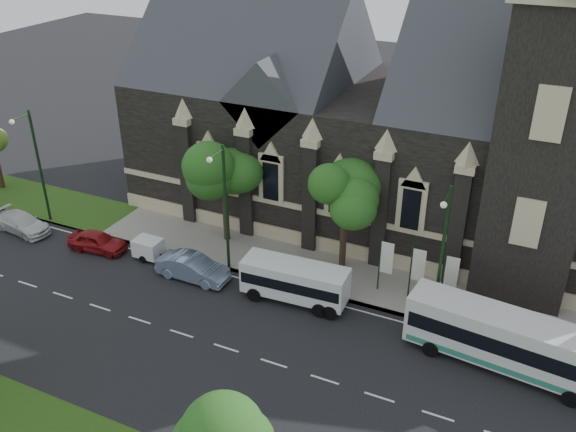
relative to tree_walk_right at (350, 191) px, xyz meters
The scene contains 17 objects.
ground 12.61m from the tree_walk_right, 106.69° to the right, with size 160.00×160.00×0.00m, color black.
sidewalk 6.69m from the tree_walk_right, 159.33° to the right, with size 80.00×5.00×0.15m, color gray.
museum 8.62m from the tree_walk_right, 76.72° to the left, with size 40.00×17.70×29.90m.
tree_walk_right is the anchor object (origin of this frame).
tree_walk_left 9.01m from the tree_walk_right, behind, with size 3.91×3.91×7.64m.
street_lamp_near 7.72m from the tree_walk_right, 28.06° to the right, with size 0.36×1.88×9.00m.
street_lamp_mid 8.10m from the tree_walk_right, 153.35° to the right, with size 0.36×1.88×9.00m.
street_lamp_far 23.50m from the tree_walk_right, behind, with size 0.36×1.88×9.00m.
banner_flag_left 4.92m from the tree_walk_right, 29.10° to the right, with size 0.90×0.10×4.00m.
banner_flag_center 6.36m from the tree_walk_right, 18.64° to the right, with size 0.90×0.10×4.00m.
banner_flag_right 8.05m from the tree_walk_right, 13.60° to the right, with size 0.90×0.10×4.00m.
tour_coach 13.36m from the tree_walk_right, 26.64° to the right, with size 11.38×3.57×3.27m.
shuttle_bus 6.70m from the tree_walk_right, 108.15° to the right, with size 6.75×2.68×2.57m.
box_trailer 14.63m from the tree_walk_right, 160.32° to the right, with size 2.73×1.60×1.46m.
sedan 11.46m from the tree_walk_right, 147.83° to the right, with size 1.74×5.00×1.65m, color #7A8EB0.
car_far_red 18.39m from the tree_walk_right, 162.48° to the right, with size 1.73×4.30×1.46m, color maroon.
car_far_white 25.04m from the tree_walk_right, 166.97° to the right, with size 1.98×4.87×1.41m, color silver.
Camera 1 is at (14.69, -23.17, 22.94)m, focal length 38.50 mm.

